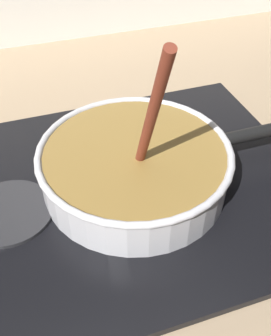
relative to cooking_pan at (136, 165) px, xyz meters
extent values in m
cube|color=#9E8466|center=(0.00, -0.19, -0.07)|extent=(2.40, 1.60, 0.04)
cube|color=black|center=(0.00, 0.00, -0.04)|extent=(0.56, 0.48, 0.01)
torus|color=#592D0C|center=(0.00, 0.00, -0.03)|extent=(0.21, 0.21, 0.01)
cylinder|color=#262628|center=(-0.20, 0.00, -0.04)|extent=(0.13, 0.13, 0.01)
cylinder|color=silver|center=(0.00, 0.00, -0.01)|extent=(0.29, 0.29, 0.07)
cylinder|color=olive|center=(0.00, 0.00, 0.00)|extent=(0.27, 0.27, 0.06)
torus|color=silver|center=(0.00, 0.00, 0.03)|extent=(0.30, 0.30, 0.01)
cylinder|color=black|center=(0.21, 0.00, 0.01)|extent=(0.14, 0.02, 0.02)
cylinder|color=#E5CC7A|center=(0.05, 0.03, 0.02)|extent=(0.03, 0.03, 0.01)
cylinder|color=#E5CC7A|center=(-0.02, -0.06, 0.02)|extent=(0.04, 0.04, 0.01)
cylinder|color=#E5CC7A|center=(-0.05, 0.07, 0.02)|extent=(0.03, 0.03, 0.01)
cylinder|color=#EDD88C|center=(0.07, -0.02, 0.02)|extent=(0.03, 0.03, 0.01)
cylinder|color=#EDD88C|center=(0.03, -0.01, 0.02)|extent=(0.04, 0.04, 0.01)
cylinder|color=#EDD88C|center=(0.00, 0.00, 0.02)|extent=(0.03, 0.03, 0.01)
cylinder|color=#E5CC7A|center=(0.07, -0.06, 0.02)|extent=(0.04, 0.04, 0.01)
cylinder|color=maroon|center=(0.00, -0.06, 0.13)|extent=(0.02, 0.12, 0.24)
cube|color=brown|center=(0.00, -0.01, 0.01)|extent=(0.03, 0.05, 0.01)
camera|label=1|loc=(-0.15, -0.44, 0.41)|focal=42.94mm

